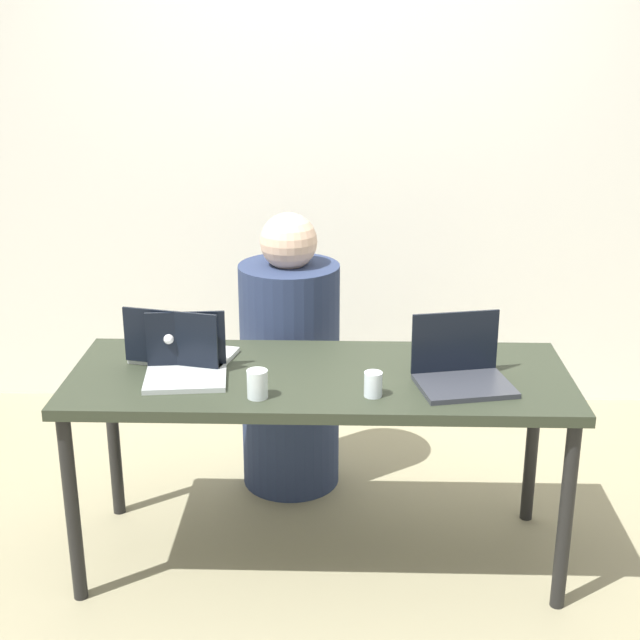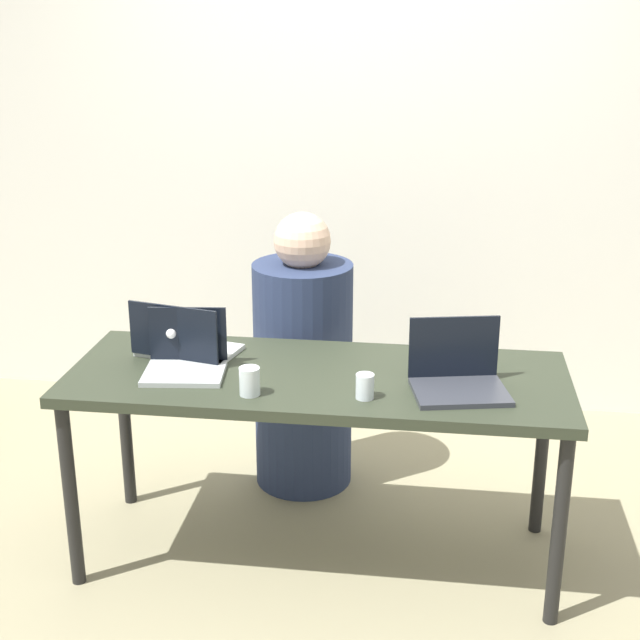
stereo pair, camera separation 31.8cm
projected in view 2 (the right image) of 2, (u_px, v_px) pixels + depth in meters
name	position (u px, v px, depth m)	size (l,w,h in m)	color
ground_plane	(318.00, 554.00, 3.43)	(12.00, 12.00, 0.00)	gray
back_wall	(359.00, 184.00, 4.48)	(4.66, 0.10, 2.31)	silver
desk	(318.00, 391.00, 3.21)	(1.79, 0.67, 0.75)	#2C3224
person_at_center	(303.00, 367.00, 3.82)	(0.51, 0.51, 1.21)	navy
laptop_back_left	(184.00, 344.00, 3.33)	(0.40, 0.31, 0.22)	silver
laptop_front_right	(458.00, 375.00, 3.04)	(0.36, 0.31, 0.24)	#33363E
laptop_front_left	(185.00, 359.00, 3.19)	(0.31, 0.27, 0.22)	#B1B9B9
water_glass_right	(365.00, 388.00, 2.97)	(0.06, 0.06, 0.09)	silver
water_glass_left	(250.00, 383.00, 3.00)	(0.07, 0.07, 0.10)	silver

